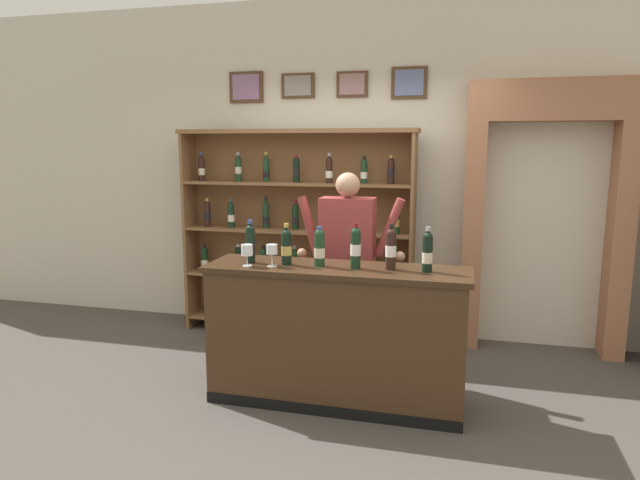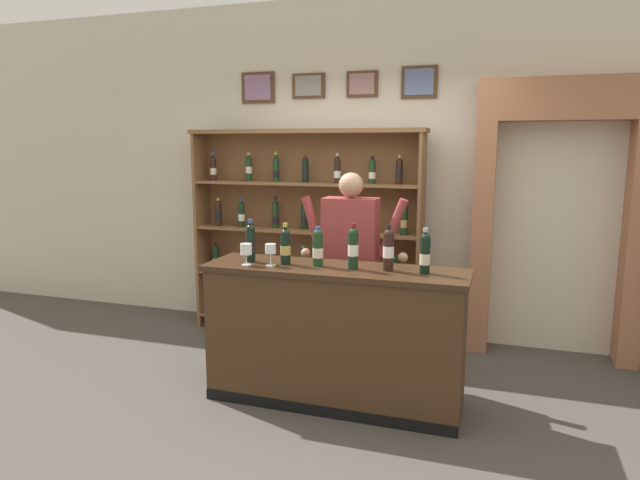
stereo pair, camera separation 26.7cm
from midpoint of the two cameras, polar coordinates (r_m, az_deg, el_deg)
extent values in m
cube|color=#47423D|center=(4.28, -1.29, -16.19)|extent=(14.00, 14.00, 0.02)
cube|color=beige|center=(5.53, 3.51, 7.26)|extent=(12.00, 0.16, 3.25)
cube|color=#4C331E|center=(5.82, -8.92, 15.23)|extent=(0.35, 0.02, 0.30)
cube|color=gray|center=(5.80, -8.98, 15.24)|extent=(0.28, 0.01, 0.24)
cube|color=#4C331E|center=(5.63, -3.69, 15.51)|extent=(0.33, 0.02, 0.24)
cube|color=gray|center=(5.62, -3.73, 15.53)|extent=(0.27, 0.01, 0.19)
cube|color=#4C331E|center=(5.49, 1.88, 15.68)|extent=(0.30, 0.02, 0.24)
cube|color=gray|center=(5.47, 1.85, 15.69)|extent=(0.24, 0.01, 0.19)
cube|color=#4C331E|center=(5.39, 7.70, 15.70)|extent=(0.33, 0.02, 0.29)
cube|color=slate|center=(5.38, 7.68, 15.72)|extent=(0.27, 0.01, 0.23)
cube|color=brown|center=(5.84, -14.38, 0.98)|extent=(0.03, 0.31, 2.01)
cube|color=brown|center=(5.15, 7.98, 0.06)|extent=(0.03, 0.31, 2.01)
cube|color=brown|center=(5.53, -3.42, 0.80)|extent=(2.27, 0.02, 2.01)
cube|color=brown|center=(5.60, -3.80, -8.34)|extent=(2.21, 0.30, 0.03)
cylinder|color=black|center=(5.94, -12.74, -6.18)|extent=(0.07, 0.07, 0.24)
sphere|color=black|center=(5.91, -12.79, -5.02)|extent=(0.07, 0.07, 0.07)
cylinder|color=black|center=(5.90, -12.80, -4.77)|extent=(0.03, 0.03, 0.07)
cylinder|color=black|center=(5.90, -12.81, -4.55)|extent=(0.03, 0.03, 0.03)
cylinder|color=black|center=(5.94, -12.74, -6.22)|extent=(0.07, 0.07, 0.08)
cylinder|color=black|center=(5.76, -9.53, -6.60)|extent=(0.07, 0.07, 0.23)
sphere|color=black|center=(5.73, -9.57, -5.42)|extent=(0.07, 0.07, 0.07)
cylinder|color=black|center=(5.72, -9.58, -5.13)|extent=(0.03, 0.03, 0.07)
cylinder|color=navy|center=(5.71, -9.58, -4.86)|extent=(0.03, 0.03, 0.03)
cylinder|color=silver|center=(5.76, -9.53, -6.67)|extent=(0.07, 0.07, 0.07)
cylinder|color=black|center=(5.68, -6.76, -6.69)|extent=(0.07, 0.07, 0.24)
sphere|color=black|center=(5.65, -6.79, -5.46)|extent=(0.07, 0.07, 0.07)
cylinder|color=black|center=(5.64, -6.79, -5.19)|extent=(0.03, 0.03, 0.07)
cylinder|color=black|center=(5.64, -6.80, -4.97)|extent=(0.03, 0.03, 0.03)
cylinder|color=tan|center=(5.68, -6.76, -6.71)|extent=(0.07, 0.07, 0.08)
cylinder|color=black|center=(5.59, -3.87, -6.93)|extent=(0.07, 0.07, 0.24)
sphere|color=black|center=(5.56, -3.88, -5.68)|extent=(0.07, 0.07, 0.07)
cylinder|color=black|center=(5.55, -3.88, -5.43)|extent=(0.03, 0.03, 0.06)
cylinder|color=#B79338|center=(5.55, -3.89, -5.23)|extent=(0.03, 0.03, 0.03)
cylinder|color=tan|center=(5.60, -3.86, -7.14)|extent=(0.07, 0.07, 0.08)
cylinder|color=black|center=(5.50, -0.62, -7.31)|extent=(0.07, 0.07, 0.22)
sphere|color=black|center=(5.46, -0.62, -6.12)|extent=(0.07, 0.07, 0.07)
cylinder|color=black|center=(5.45, -0.62, -5.84)|extent=(0.03, 0.03, 0.07)
cylinder|color=black|center=(5.45, -0.62, -5.60)|extent=(0.04, 0.04, 0.03)
cylinder|color=silver|center=(5.50, -0.62, -7.34)|extent=(0.07, 0.07, 0.07)
cylinder|color=black|center=(5.41, 2.28, -7.50)|extent=(0.07, 0.07, 0.24)
sphere|color=black|center=(5.37, 2.28, -6.21)|extent=(0.07, 0.07, 0.07)
cylinder|color=black|center=(5.36, 2.29, -5.84)|extent=(0.03, 0.03, 0.08)
cylinder|color=#99999E|center=(5.35, 2.29, -5.51)|extent=(0.03, 0.03, 0.03)
cylinder|color=beige|center=(5.42, 2.27, -7.87)|extent=(0.07, 0.07, 0.08)
cylinder|color=black|center=(5.34, 6.09, -7.76)|extent=(0.07, 0.07, 0.24)
sphere|color=black|center=(5.30, 6.12, -6.44)|extent=(0.07, 0.07, 0.07)
cylinder|color=black|center=(5.30, 6.12, -6.20)|extent=(0.03, 0.03, 0.06)
cylinder|color=maroon|center=(5.29, 6.13, -6.00)|extent=(0.03, 0.03, 0.03)
cylinder|color=silver|center=(5.34, 6.09, -7.77)|extent=(0.07, 0.07, 0.08)
cube|color=brown|center=(5.47, -3.85, -3.80)|extent=(2.21, 0.30, 0.02)
cylinder|color=black|center=(5.81, -13.03, -2.07)|extent=(0.07, 0.07, 0.20)
sphere|color=black|center=(5.79, -13.07, -1.03)|extent=(0.07, 0.07, 0.07)
cylinder|color=black|center=(5.78, -13.08, -0.77)|extent=(0.03, 0.03, 0.06)
cylinder|color=black|center=(5.78, -13.09, -0.56)|extent=(0.03, 0.03, 0.03)
cylinder|color=beige|center=(5.81, -13.02, -2.30)|extent=(0.07, 0.07, 0.07)
cylinder|color=black|center=(5.62, -9.70, -2.25)|extent=(0.07, 0.07, 0.22)
sphere|color=black|center=(5.60, -9.74, -1.06)|extent=(0.07, 0.07, 0.07)
cylinder|color=black|center=(5.60, -9.74, -0.79)|extent=(0.03, 0.03, 0.07)
cylinder|color=#99999E|center=(5.59, -9.75, -0.56)|extent=(0.04, 0.04, 0.03)
cylinder|color=silver|center=(5.63, -9.70, -2.30)|extent=(0.07, 0.07, 0.07)
cylinder|color=#19381E|center=(5.54, -7.21, -2.39)|extent=(0.07, 0.07, 0.22)
sphere|color=#19381E|center=(5.52, -7.24, -1.22)|extent=(0.07, 0.07, 0.07)
cylinder|color=#19381E|center=(5.51, -7.24, -0.92)|extent=(0.03, 0.03, 0.07)
cylinder|color=black|center=(5.51, -7.25, -0.67)|extent=(0.04, 0.04, 0.03)
cylinder|color=black|center=(5.54, -7.21, -2.41)|extent=(0.07, 0.07, 0.07)
cylinder|color=#19381E|center=(5.43, -4.01, -2.62)|extent=(0.07, 0.07, 0.21)
sphere|color=#19381E|center=(5.41, -4.03, -1.46)|extent=(0.07, 0.07, 0.07)
cylinder|color=#19381E|center=(5.40, -4.03, -1.08)|extent=(0.03, 0.03, 0.08)
cylinder|color=#99999E|center=(5.40, -4.04, -0.75)|extent=(0.03, 0.03, 0.03)
cylinder|color=silver|center=(5.43, -4.01, -2.63)|extent=(0.07, 0.07, 0.07)
cylinder|color=black|center=(5.38, -0.96, -2.70)|extent=(0.07, 0.07, 0.22)
sphere|color=black|center=(5.36, -0.97, -1.51)|extent=(0.07, 0.07, 0.07)
cylinder|color=black|center=(5.35, -0.97, -1.22)|extent=(0.03, 0.03, 0.07)
cylinder|color=navy|center=(5.35, -0.97, -0.97)|extent=(0.04, 0.04, 0.03)
cylinder|color=silver|center=(5.39, -0.96, -2.93)|extent=(0.07, 0.07, 0.07)
cylinder|color=black|center=(5.31, 2.83, -2.94)|extent=(0.07, 0.07, 0.21)
sphere|color=black|center=(5.28, 2.84, -1.79)|extent=(0.07, 0.07, 0.07)
cylinder|color=black|center=(5.28, 2.85, -1.47)|extent=(0.03, 0.03, 0.07)
cylinder|color=navy|center=(5.27, 2.85, -1.20)|extent=(0.03, 0.03, 0.03)
cylinder|color=beige|center=(5.31, 2.83, -3.07)|extent=(0.07, 0.07, 0.07)
cylinder|color=#19381E|center=(5.21, 5.51, -3.12)|extent=(0.07, 0.07, 0.22)
sphere|color=#19381E|center=(5.18, 5.53, -1.85)|extent=(0.07, 0.07, 0.07)
cylinder|color=#19381E|center=(5.18, 5.54, -1.55)|extent=(0.03, 0.03, 0.07)
cylinder|color=maroon|center=(5.17, 5.54, -1.29)|extent=(0.04, 0.04, 0.03)
cylinder|color=silver|center=(5.22, 5.51, -3.40)|extent=(0.07, 0.07, 0.07)
cube|color=brown|center=(5.39, -3.91, 0.93)|extent=(2.21, 0.30, 0.02)
cylinder|color=black|center=(5.69, -12.80, 2.43)|extent=(0.07, 0.07, 0.22)
sphere|color=black|center=(5.68, -12.85, 3.58)|extent=(0.06, 0.06, 0.06)
cylinder|color=black|center=(5.67, -12.86, 3.83)|extent=(0.03, 0.03, 0.06)
cylinder|color=#B79338|center=(5.67, -12.86, 4.03)|extent=(0.03, 0.03, 0.03)
cylinder|color=black|center=(5.69, -12.80, 2.43)|extent=(0.07, 0.07, 0.07)
cylinder|color=black|center=(5.58, -10.46, 2.31)|extent=(0.07, 0.07, 0.21)
sphere|color=black|center=(5.56, -10.49, 3.44)|extent=(0.06, 0.06, 0.06)
cylinder|color=black|center=(5.56, -10.50, 3.77)|extent=(0.03, 0.03, 0.07)
cylinder|color=navy|center=(5.56, -10.51, 4.05)|extent=(0.03, 0.03, 0.03)
cylinder|color=silver|center=(5.58, -10.45, 2.22)|extent=(0.07, 0.07, 0.07)
cylinder|color=#19381E|center=(5.49, -6.95, 2.36)|extent=(0.07, 0.07, 0.22)
sphere|color=#19381E|center=(5.48, -6.97, 3.57)|extent=(0.06, 0.06, 0.06)
cylinder|color=#19381E|center=(5.48, -6.98, 3.95)|extent=(0.03, 0.03, 0.08)
cylinder|color=black|center=(5.47, -6.99, 4.27)|extent=(0.03, 0.03, 0.03)
cylinder|color=black|center=(5.50, -6.94, 2.02)|extent=(0.07, 0.07, 0.07)
cylinder|color=black|center=(5.39, -3.96, 2.18)|extent=(0.07, 0.07, 0.21)
sphere|color=black|center=(5.38, -3.97, 3.33)|extent=(0.06, 0.06, 0.06)
cylinder|color=black|center=(5.38, -3.98, 3.64)|extent=(0.03, 0.03, 0.07)
cylinder|color=maroon|center=(5.38, -3.98, 3.91)|extent=(0.03, 0.03, 0.03)
cylinder|color=black|center=(5.40, -3.96, 2.02)|extent=(0.07, 0.07, 0.07)
cylinder|color=#19381E|center=(5.26, -0.46, 2.07)|extent=(0.07, 0.07, 0.22)
sphere|color=#19381E|center=(5.25, -0.46, 3.30)|extent=(0.06, 0.06, 0.06)
cylinder|color=#19381E|center=(5.25, -0.46, 3.61)|extent=(0.02, 0.02, 0.07)
cylinder|color=maroon|center=(5.24, -0.46, 3.87)|extent=(0.03, 0.03, 0.03)
cylinder|color=black|center=(5.27, -0.46, 1.73)|extent=(0.07, 0.07, 0.07)
cylinder|color=black|center=(5.19, 2.27, 1.92)|extent=(0.07, 0.07, 0.21)
sphere|color=black|center=(5.17, 2.27, 3.12)|extent=(0.06, 0.06, 0.06)
cylinder|color=black|center=(5.17, 2.28, 3.38)|extent=(0.02, 0.02, 0.06)
cylinder|color=maroon|center=(5.17, 2.28, 3.57)|extent=(0.03, 0.03, 0.03)
cylinder|color=silver|center=(5.19, 2.26, 1.77)|extent=(0.07, 0.07, 0.07)
cylinder|color=#19381E|center=(5.12, 6.34, 1.83)|extent=(0.07, 0.07, 0.22)
sphere|color=#19381E|center=(5.11, 6.36, 3.12)|extent=(0.06, 0.06, 0.06)
cylinder|color=#19381E|center=(5.10, 6.37, 3.51)|extent=(0.03, 0.03, 0.08)
cylinder|color=navy|center=(5.10, 6.38, 3.86)|extent=(0.03, 0.03, 0.03)
cylinder|color=tan|center=(5.12, 6.34, 1.75)|extent=(0.07, 0.07, 0.07)
cube|color=brown|center=(5.33, -3.97, 5.78)|extent=(2.21, 0.30, 0.02)
cylinder|color=black|center=(5.69, -13.38, 6.93)|extent=(0.06, 0.06, 0.20)
sphere|color=black|center=(5.69, -13.42, 8.01)|extent=(0.06, 0.06, 0.06)
cylinder|color=black|center=(5.69, -13.43, 8.33)|extent=(0.03, 0.03, 0.08)
cylinder|color=navy|center=(5.69, -13.44, 8.62)|extent=(0.03, 0.03, 0.03)
cylinder|color=beige|center=(5.69, -13.37, 6.83)|extent=(0.06, 0.06, 0.06)
cylinder|color=#19381E|center=(5.57, -9.74, 7.01)|extent=(0.06, 0.06, 0.20)
sphere|color=#19381E|center=(5.57, -9.77, 8.11)|extent=(0.06, 0.06, 0.06)
cylinder|color=#19381E|center=(5.57, -9.78, 8.43)|extent=(0.03, 0.03, 0.07)
cylinder|color=#99999E|center=(5.57, -9.79, 8.70)|extent=(0.03, 0.03, 0.03)
cylinder|color=beige|center=(5.57, -9.74, 7.07)|extent=(0.06, 0.06, 0.07)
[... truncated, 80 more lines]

